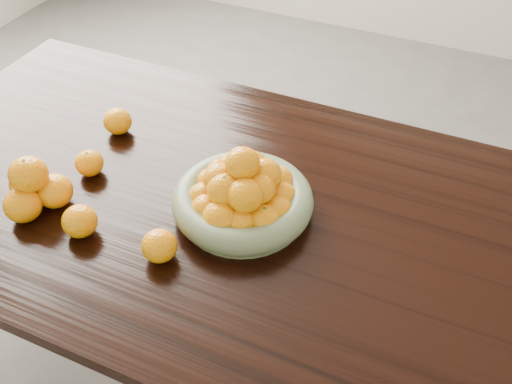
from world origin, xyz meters
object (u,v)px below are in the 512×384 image
at_px(fruit_bowl, 242,195).
at_px(loose_orange_0, 89,163).
at_px(dining_table, 246,232).
at_px(orange_pyramid, 33,188).

xyz_separation_m(fruit_bowl, loose_orange_0, (-0.42, -0.03, -0.02)).
bearing_deg(dining_table, loose_orange_0, -173.52).
relative_size(orange_pyramid, loose_orange_0, 2.29).
relative_size(fruit_bowl, loose_orange_0, 4.62).
bearing_deg(fruit_bowl, loose_orange_0, -175.96).
bearing_deg(orange_pyramid, dining_table, 23.32).
distance_m(dining_table, orange_pyramid, 0.53).
bearing_deg(loose_orange_0, orange_pyramid, -106.23).
xyz_separation_m(fruit_bowl, orange_pyramid, (-0.46, -0.18, 0.00)).
height_order(dining_table, fruit_bowl, fruit_bowl).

